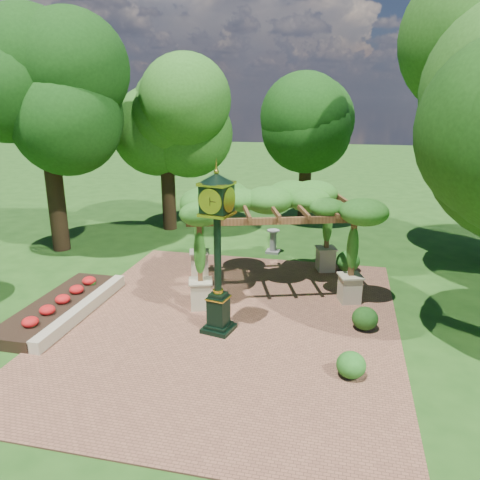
# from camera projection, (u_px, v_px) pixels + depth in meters

# --- Properties ---
(ground) EXTENTS (120.00, 120.00, 0.00)m
(ground) POSITION_uv_depth(u_px,v_px,m) (221.00, 339.00, 13.31)
(ground) COLOR #1E4714
(ground) RESTS_ON ground
(brick_plaza) EXTENTS (10.00, 12.00, 0.04)m
(brick_plaza) POSITION_uv_depth(u_px,v_px,m) (229.00, 322.00, 14.24)
(brick_plaza) COLOR brown
(brick_plaza) RESTS_ON ground
(border_wall) EXTENTS (0.35, 5.00, 0.40)m
(border_wall) POSITION_uv_depth(u_px,v_px,m) (83.00, 309.00, 14.70)
(border_wall) COLOR #C6B793
(border_wall) RESTS_ON ground
(flower_bed) EXTENTS (1.50, 5.00, 0.36)m
(flower_bed) POSITION_uv_depth(u_px,v_px,m) (58.00, 307.00, 14.89)
(flower_bed) COLOR red
(flower_bed) RESTS_ON ground
(pedestal_clock) EXTENTS (1.10, 1.10, 4.73)m
(pedestal_clock) POSITION_uv_depth(u_px,v_px,m) (217.00, 239.00, 12.90)
(pedestal_clock) COLOR black
(pedestal_clock) RESTS_ON brick_plaza
(pergola) EXTENTS (6.56, 5.17, 3.61)m
(pergola) POSITION_uv_depth(u_px,v_px,m) (271.00, 208.00, 16.01)
(pergola) COLOR #B7AE88
(pergola) RESTS_ON brick_plaza
(sundial) EXTENTS (0.60, 0.60, 1.04)m
(sundial) POSITION_uv_depth(u_px,v_px,m) (273.00, 243.00, 20.58)
(sundial) COLOR gray
(sundial) RESTS_ON ground
(shrub_front) EXTENTS (0.88, 0.88, 0.65)m
(shrub_front) POSITION_uv_depth(u_px,v_px,m) (351.00, 365.00, 11.35)
(shrub_front) COLOR #22631C
(shrub_front) RESTS_ON brick_plaza
(shrub_mid) EXTENTS (0.95, 0.95, 0.68)m
(shrub_mid) POSITION_uv_depth(u_px,v_px,m) (365.00, 318.00, 13.70)
(shrub_mid) COLOR #1C4814
(shrub_mid) RESTS_ON brick_plaza
(shrub_back) EXTENTS (1.11, 1.11, 0.82)m
(shrub_back) POSITION_uv_depth(u_px,v_px,m) (348.00, 261.00, 18.28)
(shrub_back) COLOR #24621C
(shrub_back) RESTS_ON brick_plaza
(tree_west_near) EXTENTS (4.92, 4.92, 9.71)m
(tree_west_near) POSITION_uv_depth(u_px,v_px,m) (44.00, 95.00, 19.23)
(tree_west_near) COLOR #2F1F13
(tree_west_near) RESTS_ON ground
(tree_west_far) EXTENTS (4.42, 4.42, 8.39)m
(tree_west_far) POSITION_uv_depth(u_px,v_px,m) (165.00, 115.00, 22.82)
(tree_west_far) COLOR #2F2012
(tree_west_far) RESTS_ON ground
(tree_north) EXTENTS (4.40, 4.40, 6.96)m
(tree_north) POSITION_uv_depth(u_px,v_px,m) (307.00, 133.00, 24.92)
(tree_north) COLOR #332114
(tree_north) RESTS_ON ground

